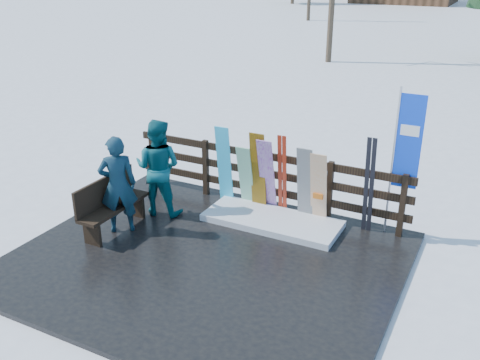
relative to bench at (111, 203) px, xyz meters
The scene contains 16 objects.
ground 2.09m from the bench, ahead, with size 700.00×700.00×0.00m, color white.
deck 2.08m from the bench, ahead, with size 6.00×5.00×0.08m, color black.
fence 2.90m from the bench, 46.23° to the left, with size 5.60×0.10×1.15m.
snow_patch 2.90m from the bench, 31.33° to the left, with size 2.48×1.00×0.12m, color white.
bench is the anchor object (origin of this frame).
snowboard_0 2.27m from the bench, 56.16° to the left, with size 0.29×0.03×1.60m, color #34C7F8.
snowboard_1 2.54m from the bench, 47.44° to the left, with size 0.28×0.03×1.30m, color white.
snowboard_2 2.73m from the bench, 43.46° to the left, with size 0.29×0.03×1.58m, color orange.
snowboard_3 2.86m from the bench, 40.93° to the left, with size 0.29×0.03×1.52m, color silver.
snowboard_4 3.46m from the bench, 32.75° to the left, with size 0.29×0.03×1.45m, color black.
snowboard_5 3.68m from the bench, 30.56° to the left, with size 0.30×0.03×1.40m, color silver.
ski_pair_a 3.12m from the bench, 38.56° to the left, with size 0.16×0.19×1.58m.
ski_pair_b 4.50m from the bench, 25.67° to the left, with size 0.17×0.21×1.78m.
rental_flag 5.11m from the bench, 25.38° to the left, with size 0.45×0.04×2.60m.
person_front 0.40m from the bench, 14.64° to the left, with size 0.64×0.42×1.75m, color #17434C.
person_back 1.10m from the bench, 69.08° to the left, with size 0.89×0.69×1.83m, color #0F5863.
Camera 1 is at (3.91, -6.39, 4.59)m, focal length 40.00 mm.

